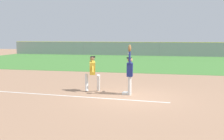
{
  "coord_description": "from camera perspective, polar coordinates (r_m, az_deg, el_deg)",
  "views": [
    {
      "loc": [
        1.71,
        -11.45,
        2.62
      ],
      "look_at": [
        -1.09,
        0.95,
        1.05
      ],
      "focal_mm": 43.28,
      "sensor_mm": 36.0,
      "label": 1
    }
  ],
  "objects": [
    {
      "name": "ground_plane",
      "position": [
        11.86,
        4.16,
        -5.73
      ],
      "size": [
        80.97,
        80.97,
        0.0
      ],
      "primitive_type": "plane",
      "color": "tan"
    },
    {
      "name": "outfield_grass",
      "position": [
        28.49,
        9.23,
        1.68
      ],
      "size": [
        43.64,
        18.23,
        0.01
      ],
      "primitive_type": "cube",
      "color": "#478438",
      "rests_on": "ground_plane"
    },
    {
      "name": "chalk_foul_line",
      "position": [
        12.94,
        -15.42,
        -4.88
      ],
      "size": [
        11.98,
        0.84,
        0.01
      ],
      "primitive_type": "cube",
      "rotation": [
        0.0,
        0.0,
        -0.06
      ],
      "color": "white",
      "rests_on": "ground_plane"
    },
    {
      "name": "first_base",
      "position": [
        12.48,
        3.1,
        -4.9
      ],
      "size": [
        0.38,
        0.38,
        0.08
      ],
      "primitive_type": "cube",
      "rotation": [
        0.0,
        0.0,
        -0.01
      ],
      "color": "white",
      "rests_on": "ground_plane"
    },
    {
      "name": "fielder",
      "position": [
        12.17,
        3.77,
        -0.06
      ],
      "size": [
        0.3,
        0.9,
        2.28
      ],
      "rotation": [
        0.0,
        0.0,
        3.24
      ],
      "color": "silver",
      "rests_on": "ground_plane"
    },
    {
      "name": "runner",
      "position": [
        12.91,
        -4.16,
        -0.2
      ],
      "size": [
        0.86,
        0.83,
        1.72
      ],
      "rotation": [
        0.0,
        0.0,
        0.31
      ],
      "color": "white",
      "rests_on": "ground_plane"
    },
    {
      "name": "baseball",
      "position": [
        11.94,
        3.58,
        3.51
      ],
      "size": [
        0.07,
        0.07,
        0.07
      ],
      "primitive_type": "sphere",
      "color": "white"
    },
    {
      "name": "outfield_fence",
      "position": [
        37.51,
        10.13,
        4.38
      ],
      "size": [
        43.72,
        0.08,
        1.91
      ],
      "color": "#93999E",
      "rests_on": "ground_plane"
    },
    {
      "name": "parked_car_red",
      "position": [
        43.37,
        -2.0,
        4.47
      ],
      "size": [
        4.58,
        2.48,
        1.25
      ],
      "rotation": [
        0.0,
        0.0,
        -0.11
      ],
      "color": "#B21E1E",
      "rests_on": "ground_plane"
    },
    {
      "name": "parked_car_white",
      "position": [
        42.32,
        4.34,
        4.39
      ],
      "size": [
        4.42,
        2.17,
        1.25
      ],
      "rotation": [
        0.0,
        0.0,
        0.01
      ],
      "color": "white",
      "rests_on": "ground_plane"
    },
    {
      "name": "parked_car_silver",
      "position": [
        41.57,
        12.39,
        4.2
      ],
      "size": [
        4.5,
        2.32,
        1.25
      ],
      "rotation": [
        0.0,
        0.0,
        -0.06
      ],
      "color": "#B7B7BC",
      "rests_on": "ground_plane"
    },
    {
      "name": "parked_car_blue",
      "position": [
        42.48,
        18.53,
        4.05
      ],
      "size": [
        4.47,
        2.25,
        1.25
      ],
      "rotation": [
        0.0,
        0.0,
        0.04
      ],
      "color": "#23389E",
      "rests_on": "ground_plane"
    }
  ]
}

